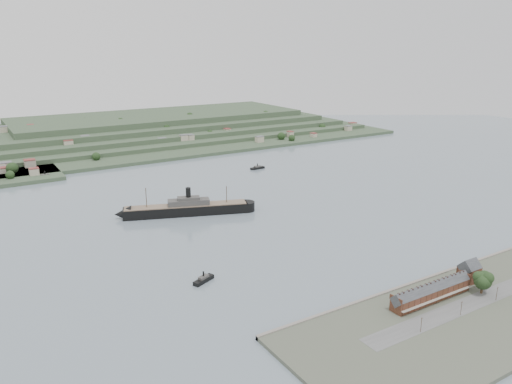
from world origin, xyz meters
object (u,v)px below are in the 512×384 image
terrace_row (431,292)px  steamship (183,209)px  tugboat (204,279)px  fig_tree (484,280)px  gabled_building (469,271)px

terrace_row → steamship: bearing=105.1°
tugboat → fig_tree: 159.41m
fig_tree → terrace_row: bearing=161.6°
gabled_building → steamship: bearing=114.6°
gabled_building → fig_tree: gabled_building is taller
terrace_row → fig_tree: fig_tree is taller
gabled_building → steamship: (-93.25, 203.32, -3.05)m
terrace_row → steamship: (-55.75, 207.34, -1.71)m
terrace_row → steamship: steamship is taller
gabled_building → tugboat: gabled_building is taller
steamship → terrace_row: bearing=-74.9°
terrace_row → tugboat: 129.35m
fig_tree → steamship: bearing=111.7°
tugboat → fig_tree: (125.28, -98.19, 8.66)m
terrace_row → steamship: size_ratio=0.50×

